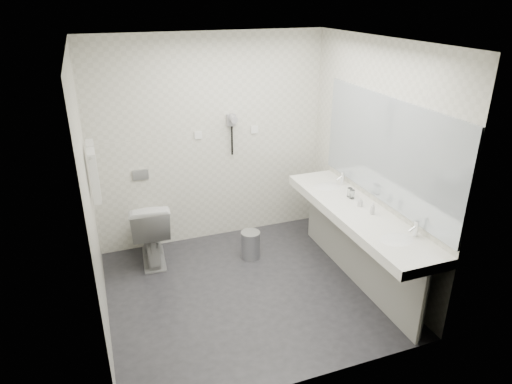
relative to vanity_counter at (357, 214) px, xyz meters
name	(u,v)px	position (x,y,z in m)	size (l,w,h in m)	color
floor	(248,291)	(-1.12, 0.20, -0.80)	(2.80, 2.80, 0.00)	#27262B
ceiling	(245,42)	(-1.12, 0.20, 1.70)	(2.80, 2.80, 0.00)	white
wall_back	(211,142)	(-1.12, 1.50, 0.45)	(2.80, 2.80, 0.00)	silver
wall_front	(308,247)	(-1.12, -1.10, 0.45)	(2.80, 2.80, 0.00)	silver
wall_left	(90,202)	(-2.52, 0.20, 0.45)	(2.60, 2.60, 0.00)	silver
wall_right	(374,163)	(0.27, 0.20, 0.45)	(2.60, 2.60, 0.00)	silver
vanity_counter	(357,214)	(0.00, 0.00, 0.00)	(0.55, 2.20, 0.10)	white
vanity_panel	(356,250)	(0.02, 0.00, -0.42)	(0.03, 2.15, 0.75)	#9B9A92
vanity_post_near	(423,307)	(0.05, -1.04, -0.42)	(0.06, 0.06, 0.75)	silver
vanity_post_far	(314,209)	(0.05, 1.04, -0.42)	(0.06, 0.06, 0.75)	silver
mirror	(386,151)	(0.26, 0.00, 0.65)	(0.02, 2.20, 1.05)	#B2BCC6
basin_near	(397,241)	(0.00, -0.65, 0.04)	(0.40, 0.31, 0.05)	white
basin_far	(327,188)	(0.00, 0.65, 0.04)	(0.40, 0.31, 0.05)	white
faucet_near	(416,229)	(0.19, -0.65, 0.12)	(0.04, 0.04, 0.15)	silver
faucet_far	(343,178)	(0.19, 0.65, 0.12)	(0.04, 0.04, 0.15)	silver
soap_bottle_a	(360,202)	(0.06, 0.07, 0.10)	(0.04, 0.04, 0.09)	white
soap_bottle_c	(373,208)	(0.08, -0.13, 0.11)	(0.05, 0.05, 0.13)	white
glass_left	(350,192)	(0.09, 0.31, 0.10)	(0.06, 0.06, 0.10)	silver
glass_right	(352,194)	(0.09, 0.26, 0.10)	(0.05, 0.05, 0.10)	silver
toilet	(150,230)	(-1.96, 1.18, -0.41)	(0.43, 0.77, 0.78)	white
flush_plate	(141,175)	(-1.98, 1.49, 0.15)	(0.18, 0.02, 0.12)	#B2B5BA
pedal_bin	(251,245)	(-0.87, 0.82, -0.64)	(0.22, 0.22, 0.31)	#B2B5BA
bin_lid	(250,233)	(-0.87, 0.82, -0.48)	(0.22, 0.22, 0.01)	#B2B5BA
towel_rail	(89,149)	(-2.47, 0.75, 0.75)	(0.02, 0.02, 0.62)	silver
towel_near	(94,176)	(-2.46, 0.61, 0.53)	(0.07, 0.24, 0.48)	silver
towel_far	(93,166)	(-2.46, 0.89, 0.53)	(0.07, 0.24, 0.48)	silver
dryer_cradle	(231,120)	(-0.88, 1.47, 0.70)	(0.10, 0.04, 0.14)	gray
dryer_barrel	(233,119)	(-0.88, 1.40, 0.73)	(0.08, 0.08, 0.14)	gray
dryer_cord	(232,141)	(-0.88, 1.46, 0.45)	(0.02, 0.02, 0.35)	black
switch_plate_a	(198,135)	(-1.27, 1.49, 0.55)	(0.09, 0.02, 0.09)	white
switch_plate_b	(255,130)	(-0.57, 1.49, 0.55)	(0.09, 0.02, 0.09)	white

